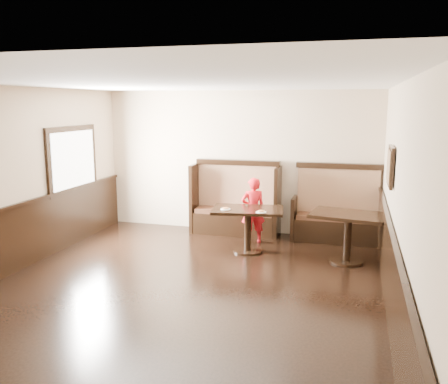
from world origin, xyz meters
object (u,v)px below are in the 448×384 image
at_px(table_main, 248,219).
at_px(table_neighbor, 348,226).
at_px(child, 253,210).
at_px(booth_main, 236,207).
at_px(booth_neighbor, 337,215).

bearing_deg(table_main, table_neighbor, -11.64).
bearing_deg(table_main, child, 84.93).
xyz_separation_m(table_main, child, (-0.03, 0.58, 0.02)).
distance_m(booth_main, booth_neighbor, 1.95).
bearing_deg(child, booth_main, -72.71).
xyz_separation_m(booth_neighbor, child, (-1.48, -0.55, 0.13)).
bearing_deg(booth_main, table_neighbor, -29.45).
bearing_deg(booth_main, table_main, -66.22).
height_order(booth_neighbor, table_neighbor, booth_neighbor).
xyz_separation_m(booth_neighbor, table_main, (-1.45, -1.13, 0.11)).
relative_size(booth_neighbor, table_main, 1.27).
xyz_separation_m(booth_main, table_neighbor, (2.18, -1.23, 0.08)).
bearing_deg(table_neighbor, table_main, -172.85).
bearing_deg(booth_neighbor, child, -159.69).
bearing_deg(booth_neighbor, booth_main, 179.95).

